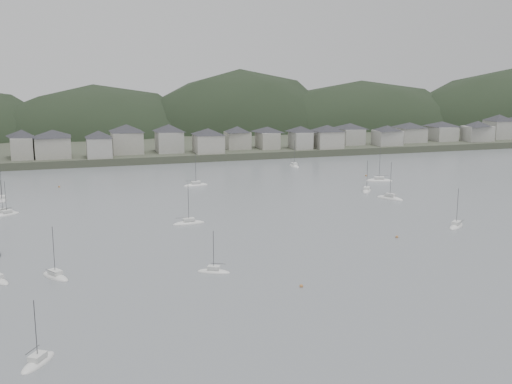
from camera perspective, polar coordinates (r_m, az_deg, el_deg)
name	(u,v)px	position (r m, az deg, el deg)	size (l,w,h in m)	color
ground	(391,315)	(106.78, 12.04, -10.81)	(900.00, 900.00, 0.00)	slate
far_shore_land	(149,130)	(386.10, -9.61, 5.51)	(900.00, 250.00, 3.00)	#383D2D
forested_ridge	(164,157)	(363.12, -8.26, 3.15)	(851.55, 103.94, 102.57)	black
waterfront_town	(293,135)	(288.92, 3.34, 5.15)	(451.48, 28.46, 12.92)	#A2A094
moored_fleet	(264,223)	(162.53, 0.73, -2.76)	(235.90, 175.93, 12.79)	white
mooring_buoys	(281,237)	(149.25, 2.25, -4.07)	(125.14, 151.09, 0.70)	#B0713A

